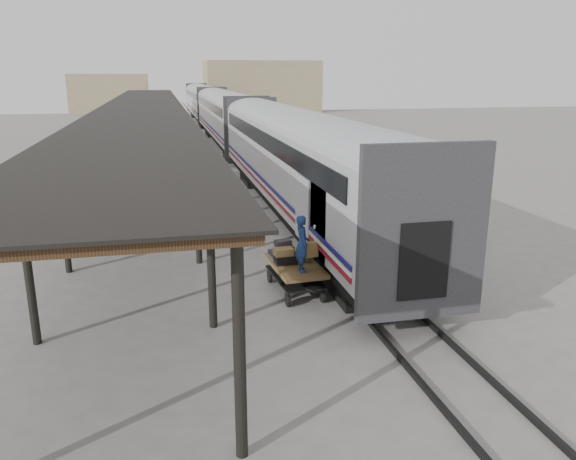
# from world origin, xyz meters

# --- Properties ---
(ground) EXTENTS (160.00, 160.00, 0.00)m
(ground) POSITION_xyz_m (0.00, 0.00, 0.00)
(ground) COLOR slate
(ground) RESTS_ON ground
(train) EXTENTS (3.45, 76.01, 4.01)m
(train) POSITION_xyz_m (3.19, 33.79, 2.69)
(train) COLOR silver
(train) RESTS_ON ground
(canopy) EXTENTS (4.90, 64.30, 4.15)m
(canopy) POSITION_xyz_m (-3.40, 24.00, 4.00)
(canopy) COLOR #422B19
(canopy) RESTS_ON ground
(rails) EXTENTS (1.54, 150.00, 0.12)m
(rails) POSITION_xyz_m (3.20, 34.00, 0.06)
(rails) COLOR black
(rails) RESTS_ON ground
(building_far) EXTENTS (18.00, 10.00, 8.00)m
(building_far) POSITION_xyz_m (14.00, 78.00, 4.00)
(building_far) COLOR tan
(building_far) RESTS_ON ground
(building_left) EXTENTS (12.00, 8.00, 6.00)m
(building_left) POSITION_xyz_m (-10.00, 82.00, 3.00)
(building_left) COLOR tan
(building_left) RESTS_ON ground
(baggage_cart) EXTENTS (1.42, 2.48, 0.86)m
(baggage_cart) POSITION_xyz_m (1.16, -0.19, 0.65)
(baggage_cart) COLOR brown
(baggage_cart) RESTS_ON ground
(suitcase_stack) EXTENTS (1.23, 1.09, 0.58)m
(suitcase_stack) POSITION_xyz_m (1.02, 0.17, 1.05)
(suitcase_stack) COLOR #363538
(suitcase_stack) RESTS_ON baggage_cart
(luggage_tug) EXTENTS (0.99, 1.49, 1.25)m
(luggage_tug) POSITION_xyz_m (-1.34, 18.57, 0.57)
(luggage_tug) COLOR maroon
(luggage_tug) RESTS_ON ground
(porter) EXTENTS (0.38, 0.57, 1.57)m
(porter) POSITION_xyz_m (1.20, -0.84, 1.64)
(porter) COLOR navy
(porter) RESTS_ON baggage_cart
(pedestrian) EXTENTS (1.12, 0.65, 1.80)m
(pedestrian) POSITION_xyz_m (-1.76, 15.29, 0.90)
(pedestrian) COLOR black
(pedestrian) RESTS_ON ground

